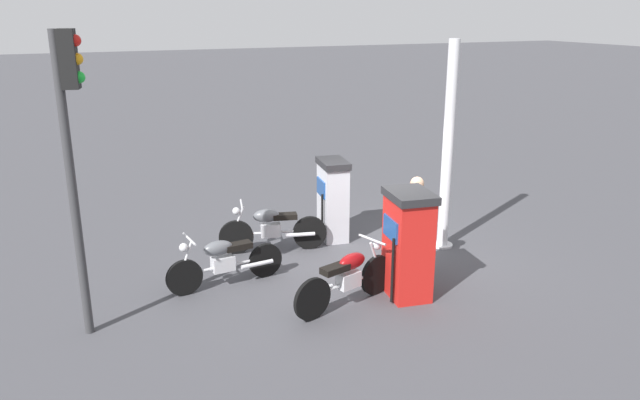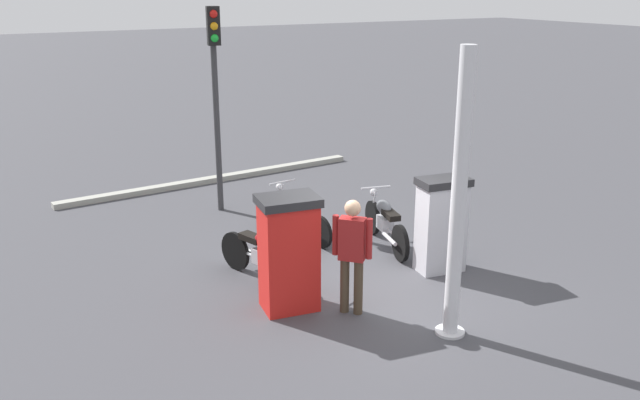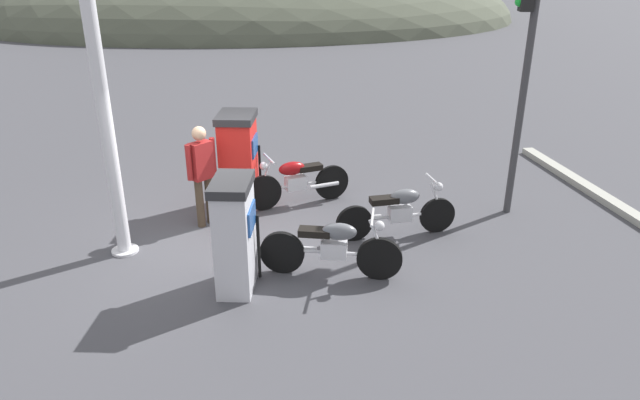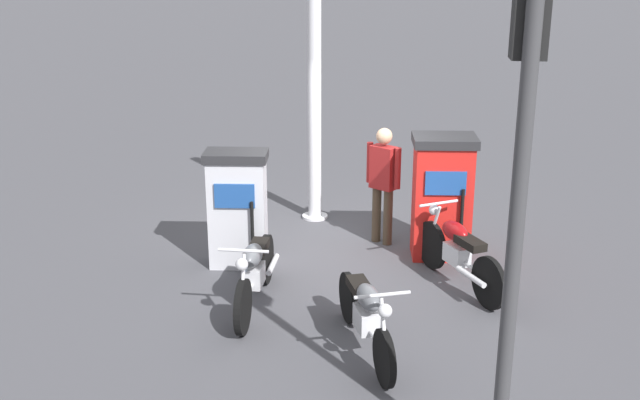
{
  "view_description": "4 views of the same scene",
  "coord_description": "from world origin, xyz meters",
  "px_view_note": "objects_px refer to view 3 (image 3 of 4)",
  "views": [
    {
      "loc": [
        4.94,
        8.91,
        4.31
      ],
      "look_at": [
        0.82,
        -0.53,
        1.1
      ],
      "focal_mm": 34.66,
      "sensor_mm": 36.0,
      "label": 1
    },
    {
      "loc": [
        -7.74,
        5.33,
        4.52
      ],
      "look_at": [
        1.31,
        0.23,
        1.14
      ],
      "focal_mm": 37.86,
      "sensor_mm": 36.0,
      "label": 2
    },
    {
      "loc": [
        0.56,
        -8.17,
        4.19
      ],
      "look_at": [
        1.39,
        -0.51,
        0.86
      ],
      "focal_mm": 32.32,
      "sensor_mm": 36.0,
      "label": 3
    },
    {
      "loc": [
        9.88,
        -1.39,
        4.13
      ],
      "look_at": [
        0.85,
        -0.36,
        1.09
      ],
      "focal_mm": 43.61,
      "sensor_mm": 36.0,
      "label": 4
    }
  ],
  "objects_px": {
    "fuel_pump_near": "(235,235)",
    "attendant_person": "(202,170)",
    "fuel_pump_far": "(239,160)",
    "motorcycle_far_pump": "(297,180)",
    "roadside_traffic_light": "(525,51)",
    "motorcycle_near_pump": "(333,247)",
    "motorcycle_extra": "(399,210)",
    "canopy_support_pole": "(108,136)"
  },
  "relations": [
    {
      "from": "motorcycle_far_pump",
      "to": "roadside_traffic_light",
      "type": "height_order",
      "value": "roadside_traffic_light"
    },
    {
      "from": "motorcycle_near_pump",
      "to": "motorcycle_far_pump",
      "type": "distance_m",
      "value": 2.55
    },
    {
      "from": "motorcycle_near_pump",
      "to": "motorcycle_extra",
      "type": "bearing_deg",
      "value": 42.95
    },
    {
      "from": "motorcycle_far_pump",
      "to": "attendant_person",
      "type": "height_order",
      "value": "attendant_person"
    },
    {
      "from": "fuel_pump_far",
      "to": "motorcycle_near_pump",
      "type": "distance_m",
      "value": 2.92
    },
    {
      "from": "motorcycle_extra",
      "to": "canopy_support_pole",
      "type": "xyz_separation_m",
      "value": [
        -4.24,
        -0.08,
        1.38
      ]
    },
    {
      "from": "fuel_pump_near",
      "to": "motorcycle_extra",
      "type": "height_order",
      "value": "fuel_pump_near"
    },
    {
      "from": "fuel_pump_far",
      "to": "canopy_support_pole",
      "type": "bearing_deg",
      "value": -138.27
    },
    {
      "from": "attendant_person",
      "to": "roadside_traffic_light",
      "type": "xyz_separation_m",
      "value": [
        5.13,
        -0.04,
        1.79
      ]
    },
    {
      "from": "fuel_pump_near",
      "to": "fuel_pump_far",
      "type": "relative_size",
      "value": 0.92
    },
    {
      "from": "motorcycle_far_pump",
      "to": "attendant_person",
      "type": "xyz_separation_m",
      "value": [
        -1.57,
        -0.65,
        0.5
      ]
    },
    {
      "from": "motorcycle_near_pump",
      "to": "roadside_traffic_light",
      "type": "distance_m",
      "value": 4.39
    },
    {
      "from": "fuel_pump_far",
      "to": "motorcycle_far_pump",
      "type": "height_order",
      "value": "fuel_pump_far"
    },
    {
      "from": "motorcycle_far_pump",
      "to": "canopy_support_pole",
      "type": "xyz_separation_m",
      "value": [
        -2.73,
        -1.5,
        1.36
      ]
    },
    {
      "from": "motorcycle_near_pump",
      "to": "canopy_support_pole",
      "type": "xyz_separation_m",
      "value": [
        -3.04,
        1.04,
        1.38
      ]
    },
    {
      "from": "motorcycle_extra",
      "to": "attendant_person",
      "type": "distance_m",
      "value": 3.21
    },
    {
      "from": "fuel_pump_near",
      "to": "motorcycle_extra",
      "type": "xyz_separation_m",
      "value": [
        2.51,
        1.29,
        -0.35
      ]
    },
    {
      "from": "roadside_traffic_light",
      "to": "canopy_support_pole",
      "type": "height_order",
      "value": "roadside_traffic_light"
    },
    {
      "from": "fuel_pump_near",
      "to": "motorcycle_far_pump",
      "type": "relative_size",
      "value": 0.83
    },
    {
      "from": "motorcycle_extra",
      "to": "canopy_support_pole",
      "type": "relative_size",
      "value": 0.52
    },
    {
      "from": "motorcycle_near_pump",
      "to": "roadside_traffic_light",
      "type": "bearing_deg",
      "value": 29.41
    },
    {
      "from": "motorcycle_near_pump",
      "to": "attendant_person",
      "type": "relative_size",
      "value": 1.16
    },
    {
      "from": "attendant_person",
      "to": "fuel_pump_near",
      "type": "bearing_deg",
      "value": -74.51
    },
    {
      "from": "canopy_support_pole",
      "to": "motorcycle_far_pump",
      "type": "bearing_deg",
      "value": 28.7
    },
    {
      "from": "fuel_pump_near",
      "to": "roadside_traffic_light",
      "type": "height_order",
      "value": "roadside_traffic_light"
    },
    {
      "from": "fuel_pump_near",
      "to": "attendant_person",
      "type": "height_order",
      "value": "attendant_person"
    },
    {
      "from": "fuel_pump_near",
      "to": "motorcycle_near_pump",
      "type": "height_order",
      "value": "fuel_pump_near"
    },
    {
      "from": "motorcycle_far_pump",
      "to": "motorcycle_near_pump",
      "type": "bearing_deg",
      "value": -83.0
    },
    {
      "from": "roadside_traffic_light",
      "to": "canopy_support_pole",
      "type": "relative_size",
      "value": 1.07
    },
    {
      "from": "motorcycle_extra",
      "to": "fuel_pump_far",
      "type": "bearing_deg",
      "value": 149.78
    },
    {
      "from": "fuel_pump_near",
      "to": "motorcycle_near_pump",
      "type": "bearing_deg",
      "value": 7.44
    },
    {
      "from": "motorcycle_far_pump",
      "to": "roadside_traffic_light",
      "type": "bearing_deg",
      "value": -11.05
    },
    {
      "from": "fuel_pump_near",
      "to": "fuel_pump_far",
      "type": "bearing_deg",
      "value": 90.01
    },
    {
      "from": "fuel_pump_near",
      "to": "attendant_person",
      "type": "distance_m",
      "value": 2.13
    },
    {
      "from": "canopy_support_pole",
      "to": "roadside_traffic_light",
      "type": "bearing_deg",
      "value": 7.23
    },
    {
      "from": "fuel_pump_far",
      "to": "canopy_support_pole",
      "type": "distance_m",
      "value": 2.51
    },
    {
      "from": "motorcycle_near_pump",
      "to": "canopy_support_pole",
      "type": "distance_m",
      "value": 3.5
    },
    {
      "from": "roadside_traffic_light",
      "to": "canopy_support_pole",
      "type": "xyz_separation_m",
      "value": [
        -6.3,
        -0.8,
        -0.93
      ]
    },
    {
      "from": "attendant_person",
      "to": "canopy_support_pole",
      "type": "distance_m",
      "value": 1.67
    },
    {
      "from": "fuel_pump_far",
      "to": "attendant_person",
      "type": "relative_size",
      "value": 1.0
    },
    {
      "from": "motorcycle_extra",
      "to": "attendant_person",
      "type": "xyz_separation_m",
      "value": [
        -3.08,
        0.76,
        0.52
      ]
    },
    {
      "from": "attendant_person",
      "to": "canopy_support_pole",
      "type": "bearing_deg",
      "value": -144.08
    }
  ]
}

